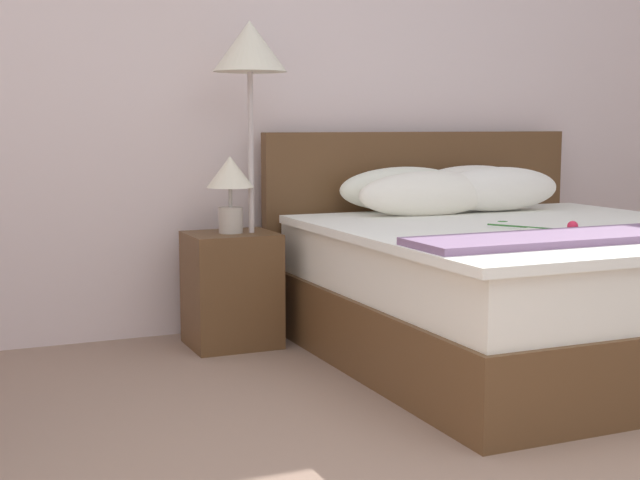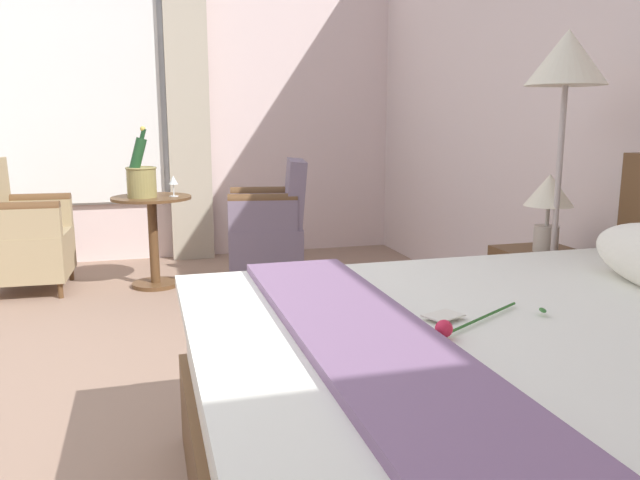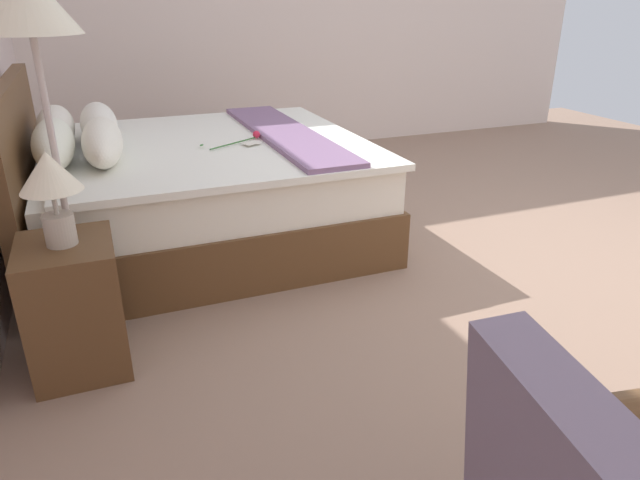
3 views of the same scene
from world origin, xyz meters
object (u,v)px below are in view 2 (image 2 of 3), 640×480
Objects in this scene: wine_glass_near_bucket at (173,181)px; armchair_by_window at (271,229)px; wine_glass_near_edge at (148,179)px; floor_lamp_brass at (565,83)px; side_table_round at (153,232)px; nightstand at (541,307)px; bed at (580,423)px; armchair_facing_bed at (22,236)px; bedside_lamp at (549,199)px; champagne_bucket at (141,177)px.

wine_glass_near_bucket is 0.79m from armchair_by_window.
wine_glass_near_edge reaches higher than wine_glass_near_bucket.
armchair_by_window is at bearing 78.64° from wine_glass_near_bucket.
wine_glass_near_edge is 0.17× the size of armchair_by_window.
side_table_round is (-2.17, -1.85, -0.98)m from floor_lamp_brass.
nightstand is at bearing 28.40° from armchair_by_window.
bed is 3.98m from armchair_facing_bed.
bed is 13.71× the size of wine_glass_near_bucket.
bedside_lamp is 2.92m from wine_glass_near_edge.
nightstand is 3.68× the size of wine_glass_near_edge.
bedside_lamp is at bearing 180.00° from nightstand.
bed is 3.60× the size of nightstand.
wine_glass_near_bucket is at bearing -141.64° from floor_lamp_brass.
nightstand is 2.15m from armchair_by_window.
bedside_lamp is 2.46× the size of wine_glass_near_edge.
armchair_facing_bed reaches higher than side_table_round.
bed is 3.14m from armchair_by_window.
bedside_lamp reaches higher than armchair_facing_bed.
side_table_round is at bearing -137.82° from bedside_lamp.
champagne_bucket is at bearing -98.83° from armchair_by_window.
side_table_round is at bearing -160.96° from bed.
nightstand is 1.50× the size of bedside_lamp.
nightstand is 1.11m from floor_lamp_brass.
wine_glass_near_bucket is at bearing 41.59° from wine_glass_near_edge.
armchair_facing_bed reaches higher than wine_glass_near_edge.
bedside_lamp is 0.76× the size of champagne_bucket.
bed reaches higher than wine_glass_near_bucket.
wine_glass_near_bucket reaches higher than side_table_round.
side_table_round is (-3.30, -1.14, 0.04)m from bed.
bed reaches higher than wine_glass_near_edge.
nightstand is 0.62× the size of armchair_by_window.
wine_glass_near_edge is 0.16× the size of armchair_facing_bed.
armchair_by_window is at bearing -153.48° from floor_lamp_brass.
champagne_bucket is at bearing -90.90° from wine_glass_near_bucket.
champagne_bucket reaches higher than nightstand.
floor_lamp_brass is at bearing -15.40° from bedside_lamp.
wine_glass_near_bucket is (-2.03, -1.72, -0.06)m from bedside_lamp.
side_table_round reaches higher than nightstand.
nightstand is at bearing 40.20° from wine_glass_near_bucket.
nightstand is at bearing 164.59° from floor_lamp_brass.
wine_glass_near_edge is at bearing -138.41° from wine_glass_near_bucket.
wine_glass_near_edge is (-0.20, 0.05, -0.03)m from champagne_bucket.
armchair_by_window is 1.79m from armchair_facing_bed.
champagne_bucket reaches higher than armchair_by_window.
armchair_facing_bed reaches higher than nightstand.
armchair_by_window is at bearing -174.76° from bed.
side_table_round is 0.87m from armchair_by_window.
bedside_lamp is 0.41× the size of armchair_by_window.
bedside_lamp is 2.54× the size of wine_glass_near_bucket.
nightstand is 1.14× the size of champagne_bucket.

